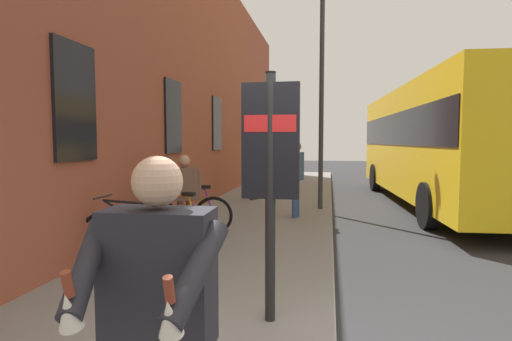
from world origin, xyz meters
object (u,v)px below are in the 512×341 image
transit_info_sign (270,157)px  bicycle_leaning_wall (136,237)px  pedestrian_near_bus (254,167)px  tourist_with_hotdogs (158,301)px  pedestrian_crossing_street (184,190)px  bicycle_mid_rack (186,214)px  pedestrian_by_facade (296,171)px  bicycle_far_end (169,224)px  city_bus (438,139)px  street_lamp (322,81)px

transit_info_sign → bicycle_leaning_wall: bearing=56.1°
transit_info_sign → pedestrian_near_bus: bearing=11.8°
pedestrian_near_bus → tourist_with_hotdogs: bearing=-171.7°
pedestrian_crossing_street → tourist_with_hotdogs: 5.15m
bicycle_leaning_wall → tourist_with_hotdogs: bearing=-151.8°
bicycle_mid_rack → pedestrian_by_facade: (2.10, -1.88, 0.67)m
bicycle_far_end → tourist_with_hotdogs: 4.96m
city_bus → pedestrian_crossing_street: size_ratio=7.01×
transit_info_sign → street_lamp: (6.72, -0.34, 1.66)m
bicycle_mid_rack → transit_info_sign: transit_info_sign is taller
bicycle_far_end → pedestrian_near_bus: pedestrian_near_bus is taller
bicycle_far_end → transit_info_sign: size_ratio=0.73×
bicycle_far_end → city_bus: size_ratio=0.17×
pedestrian_near_bus → tourist_with_hotdogs: tourist_with_hotdogs is taller
transit_info_sign → city_bus: size_ratio=0.23×
bicycle_far_end → city_bus: city_bus is taller
transit_info_sign → street_lamp: size_ratio=0.43×
pedestrian_near_bus → pedestrian_by_facade: bearing=-150.6°
pedestrian_by_facade → pedestrian_crossing_street: 3.18m
tourist_with_hotdogs → street_lamp: size_ratio=0.30×
bicycle_leaning_wall → pedestrian_near_bus: pedestrian_near_bus is taller
bicycle_mid_rack → pedestrian_near_bus: 4.77m
pedestrian_near_bus → transit_info_sign: bearing=-168.2°
bicycle_mid_rack → pedestrian_crossing_street: pedestrian_crossing_street is taller
street_lamp → transit_info_sign: bearing=177.1°
city_bus → street_lamp: street_lamp is taller
bicycle_mid_rack → pedestrian_crossing_street: bearing=-161.2°
city_bus → bicycle_leaning_wall: bearing=141.4°
bicycle_leaning_wall → pedestrian_near_bus: size_ratio=1.10×
pedestrian_crossing_street → bicycle_far_end: bearing=152.2°
city_bus → tourist_with_hotdogs: bearing=160.5°
bicycle_leaning_wall → bicycle_mid_rack: size_ratio=1.01×
pedestrian_near_bus → street_lamp: bearing=-123.0°
pedestrian_near_bus → pedestrian_crossing_street: (-5.33, 0.20, -0.05)m
tourist_with_hotdogs → street_lamp: 9.18m
bicycle_leaning_wall → tourist_with_hotdogs: (-3.61, -1.94, 0.65)m
city_bus → pedestrian_near_bus: (-0.63, 5.30, -0.82)m
bicycle_leaning_wall → transit_info_sign: (-1.43, -2.12, 1.21)m
bicycle_far_end → bicycle_mid_rack: 0.91m
street_lamp → bicycle_far_end: bearing=151.4°
bicycle_leaning_wall → bicycle_far_end: bearing=-6.0°
pedestrian_near_bus → bicycle_far_end: bearing=176.4°
city_bus → transit_info_sign: bearing=157.2°
bicycle_far_end → bicycle_leaning_wall: bearing=174.0°
bicycle_mid_rack → pedestrian_by_facade: pedestrian_by_facade is taller
bicycle_leaning_wall → transit_info_sign: 2.83m
pedestrian_near_bus → street_lamp: (-1.30, -2.00, 2.28)m
pedestrian_by_facade → bicycle_mid_rack: bearing=138.1°
pedestrian_by_facade → transit_info_sign: bearing=-178.0°
tourist_with_hotdogs → street_lamp: bearing=-3.4°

